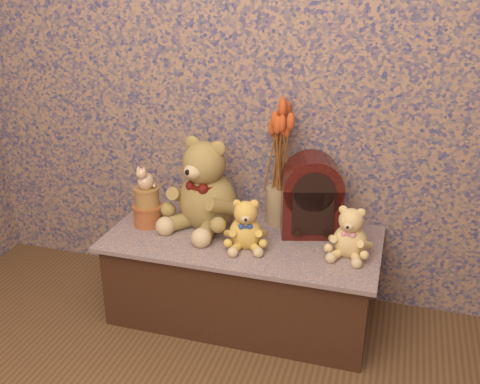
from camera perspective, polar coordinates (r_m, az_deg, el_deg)
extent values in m
cube|color=navy|center=(2.54, 2.35, 16.62)|extent=(3.00, 0.10, 2.60)
cube|color=#35456D|center=(2.62, 0.32, -8.66)|extent=(1.23, 0.61, 0.41)
cylinder|color=tan|center=(2.62, 3.88, -1.35)|extent=(0.12, 0.12, 0.18)
cylinder|color=#BE8037|center=(2.64, -9.50, -2.37)|extent=(0.18, 0.18, 0.10)
cylinder|color=#CFB65A|center=(2.61, -9.63, -0.51)|extent=(0.12, 0.12, 0.09)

